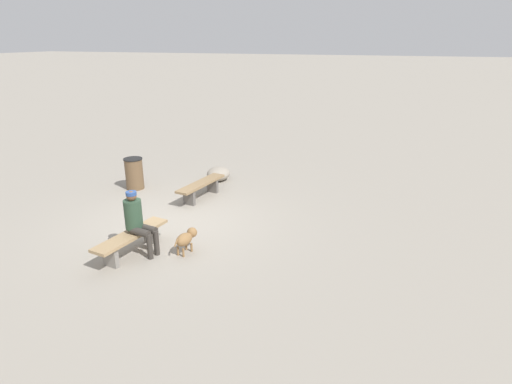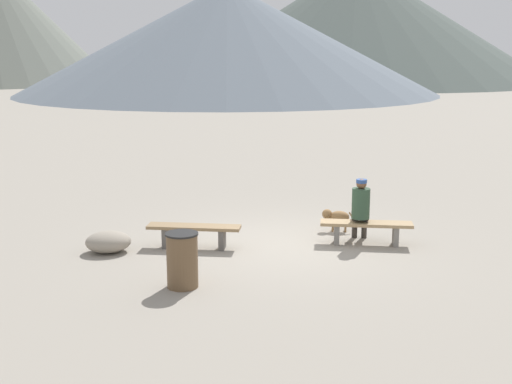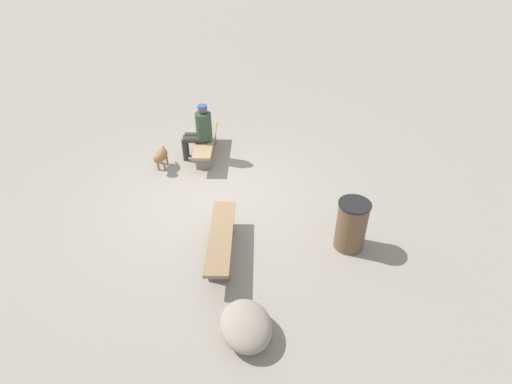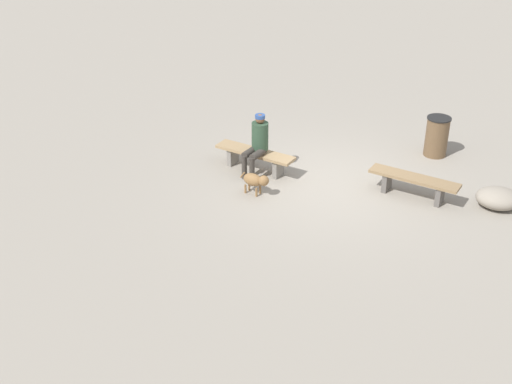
{
  "view_description": "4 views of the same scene",
  "coord_description": "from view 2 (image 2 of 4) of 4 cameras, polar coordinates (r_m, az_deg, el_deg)",
  "views": [
    {
      "loc": [
        8.05,
        4.95,
        4.12
      ],
      "look_at": [
        -0.98,
        1.72,
        0.66
      ],
      "focal_mm": 30.09,
      "sensor_mm": 36.0,
      "label": 1
    },
    {
      "loc": [
        -0.99,
        -12.57,
        3.76
      ],
      "look_at": [
        -0.49,
        1.6,
        0.72
      ],
      "focal_mm": 47.09,
      "sensor_mm": 36.0,
      "label": 2
    },
    {
      "loc": [
        -6.73,
        -0.02,
        4.78
      ],
      "look_at": [
        -0.84,
        -0.83,
        0.59
      ],
      "focal_mm": 28.6,
      "sensor_mm": 36.0,
      "label": 3
    },
    {
      "loc": [
        -3.46,
        11.83,
        6.44
      ],
      "look_at": [
        0.85,
        1.72,
        0.48
      ],
      "focal_mm": 46.94,
      "sensor_mm": 36.0,
      "label": 4
    }
  ],
  "objects": [
    {
      "name": "ground",
      "position": [
        13.16,
        2.39,
        -4.65
      ],
      "size": [
        210.0,
        210.0,
        0.06
      ],
      "primitive_type": "cube",
      "color": "gray"
    },
    {
      "name": "bench_left",
      "position": [
        12.92,
        -5.29,
        -3.34
      ],
      "size": [
        1.82,
        0.63,
        0.45
      ],
      "rotation": [
        0.0,
        0.0,
        -0.15
      ],
      "color": "#605B56",
      "rests_on": "ground"
    },
    {
      "name": "bench_right",
      "position": [
        13.28,
        9.35,
        -3.02
      ],
      "size": [
        1.82,
        0.66,
        0.45
      ],
      "rotation": [
        0.0,
        0.0,
        -0.15
      ],
      "color": "gray",
      "rests_on": "ground"
    },
    {
      "name": "seated_person",
      "position": [
        13.26,
        8.88,
        -1.19
      ],
      "size": [
        0.42,
        0.7,
        1.31
      ],
      "rotation": [
        0.0,
        0.0,
        -0.17
      ],
      "color": "#2D4733",
      "rests_on": "ground"
    },
    {
      "name": "dog",
      "position": [
        14.16,
        6.84,
        -2.08
      ],
      "size": [
        0.66,
        0.32,
        0.46
      ],
      "rotation": [
        0.0,
        0.0,
        2.97
      ],
      "color": "olive",
      "rests_on": "ground"
    },
    {
      "name": "trash_bin",
      "position": [
        10.83,
        -6.28,
        -5.76
      ],
      "size": [
        0.53,
        0.53,
        0.9
      ],
      "color": "brown",
      "rests_on": "ground"
    },
    {
      "name": "boulder",
      "position": [
        12.94,
        -12.43,
        -4.16
      ],
      "size": [
        0.94,
        0.81,
        0.4
      ],
      "primitive_type": "ellipsoid",
      "rotation": [
        0.0,
        0.0,
        4.86
      ],
      "color": "gray",
      "rests_on": "ground"
    },
    {
      "name": "distant_peak_3",
      "position": [
        57.92,
        -2.44,
        12.87
      ],
      "size": [
        35.26,
        35.26,
        9.07
      ],
      "primitive_type": "cone",
      "color": "slate",
      "rests_on": "ground"
    },
    {
      "name": "distant_peak_4",
      "position": [
        79.82,
        8.45,
        14.06
      ],
      "size": [
        43.42,
        43.42,
        13.3
      ],
      "primitive_type": "cone",
      "color": "#4C5651",
      "rests_on": "ground"
    }
  ]
}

